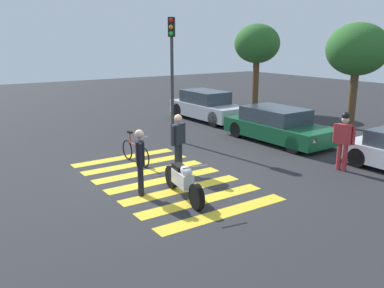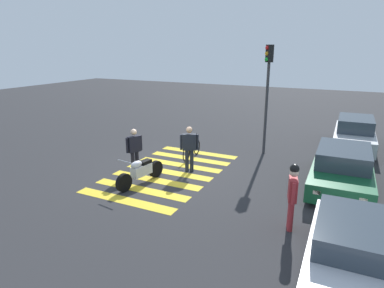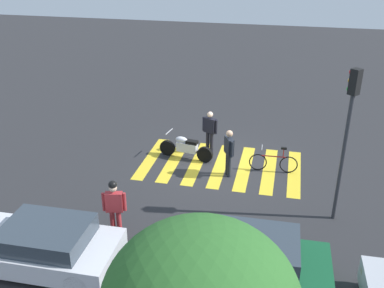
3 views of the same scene
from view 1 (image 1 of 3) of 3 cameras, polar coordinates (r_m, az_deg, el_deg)
name	(u,v)px [view 1 (image 1 of 3)]	position (r m, az deg, el deg)	size (l,w,h in m)	color
ground_plane	(165,180)	(11.40, -3.84, -5.09)	(60.00, 60.00, 0.00)	#2B2B2D
police_motorcycle	(183,180)	(10.00, -1.26, -5.16)	(2.16, 0.67, 1.02)	black
leaning_bicycle	(135,152)	(12.95, -8.02, -1.12)	(1.74, 0.46, 0.98)	black
officer_on_foot	(140,158)	(10.11, -7.36, -1.99)	(0.63, 0.37, 1.69)	black
officer_by_motorcycle	(178,139)	(11.77, -1.95, 0.66)	(0.41, 0.62, 1.74)	#1E232D
pedestrian_bystander	(344,137)	(12.77, 20.64, 0.92)	(0.66, 0.30, 1.78)	#B22D33
crosswalk_stripes	(165,180)	(11.40, -3.84, -5.07)	(5.85, 3.53, 0.01)	yellow
car_silver_sedan	(207,106)	(19.82, 2.11, 5.35)	(4.37, 1.77, 1.43)	black
car_green_compact	(278,126)	(15.90, 12.01, 2.55)	(4.42, 1.95, 1.30)	black
traffic_light_pole	(172,60)	(15.44, -2.86, 11.72)	(0.35, 0.34, 4.63)	#38383D
street_tree_near	(257,45)	(23.03, 9.17, 13.69)	(2.49, 2.49, 4.70)	brown
street_tree_mid	(357,50)	(18.94, 22.31, 12.16)	(2.61, 2.61, 4.55)	brown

